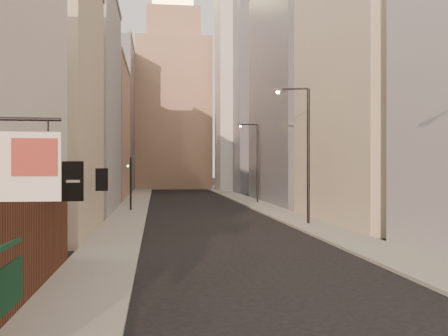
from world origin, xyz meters
TOP-DOWN VIEW (x-y plane):
  - sidewalk_left at (-6.50, 55.00)m, footprint 3.00×140.00m
  - sidewalk_right at (6.50, 55.00)m, footprint 3.00×140.00m
  - left_bldg_beige at (-12.00, 26.00)m, footprint 8.00×12.00m
  - left_bldg_grey at (-12.00, 42.00)m, footprint 8.00×16.00m
  - left_bldg_tan at (-12.00, 60.00)m, footprint 8.00×18.00m
  - left_bldg_wingrid at (-12.00, 80.00)m, footprint 8.00×20.00m
  - right_bldg_beige at (12.00, 30.00)m, footprint 8.00×16.00m
  - right_bldg_wingrid at (12.00, 50.00)m, footprint 8.00×20.00m
  - highrise at (18.00, 78.00)m, footprint 21.00×23.00m
  - clock_tower at (-1.00, 92.00)m, footprint 14.00×14.00m
  - white_tower at (10.00, 78.00)m, footprint 8.00×8.00m
  - streetlamp_mid at (6.21, 28.92)m, footprint 2.48×0.94m
  - streetlamp_far at (6.83, 49.63)m, footprint 2.34×0.38m
  - traffic_light_left at (-6.55, 41.51)m, footprint 0.57×0.48m

SIDE VIEW (x-z plane):
  - sidewalk_left at x=-6.50m, z-range 0.00..0.15m
  - sidewalk_right at x=6.50m, z-range 0.00..0.15m
  - traffic_light_left at x=-6.55m, z-range 1.18..6.18m
  - streetlamp_far at x=6.83m, z-range 0.63..9.55m
  - streetlamp_mid at x=6.21m, z-range 0.69..10.42m
  - left_bldg_beige at x=-12.00m, z-range 0.00..16.00m
  - left_bldg_tan at x=-12.00m, z-range 0.00..17.00m
  - left_bldg_grey at x=-12.00m, z-range 0.00..20.00m
  - right_bldg_beige at x=12.00m, z-range 0.00..20.00m
  - left_bldg_wingrid at x=-12.00m, z-range 0.00..24.00m
  - right_bldg_wingrid at x=12.00m, z-range 0.00..26.00m
  - clock_tower at x=-1.00m, z-range -4.82..40.08m
  - white_tower at x=10.00m, z-range -2.14..39.36m
  - highrise at x=18.00m, z-range 0.06..51.26m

